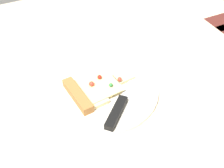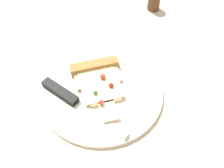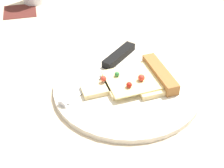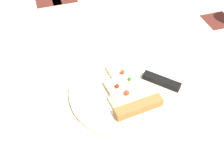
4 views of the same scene
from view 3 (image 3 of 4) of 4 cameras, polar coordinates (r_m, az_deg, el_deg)
name	(u,v)px [view 3 (image 3 of 4)]	position (r cm, az deg, el deg)	size (l,w,h in cm)	color
ground_plane	(78,86)	(68.76, -5.95, -0.26)	(126.27, 126.27, 3.00)	#C6B293
plate	(127,87)	(64.78, 2.64, -0.56)	(28.95, 28.95, 1.06)	silver
pizza_slice	(139,79)	(64.78, 4.81, 0.81)	(12.21, 18.13, 2.61)	beige
knife	(107,66)	(68.58, -0.87, 3.15)	(17.91, 18.98, 2.45)	silver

